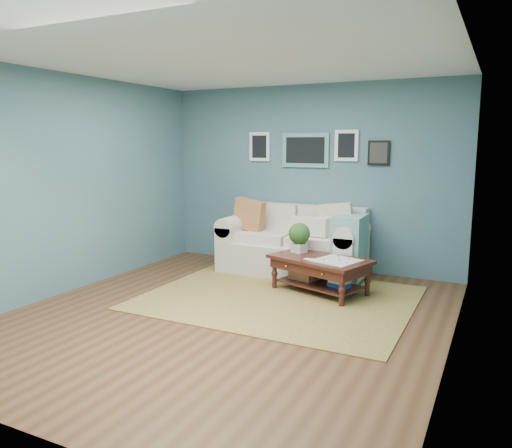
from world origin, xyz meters
The scene contains 4 objects.
room_shell centered at (0.00, 0.06, 1.36)m, with size 5.00×5.02×2.70m.
area_rug centered at (0.24, 0.82, 0.01)m, with size 3.11×2.49×0.01m, color brown.
loveseat centered at (0.03, 2.03, 0.43)m, with size 2.08×0.94×1.07m.
coffee_table centered at (0.55, 1.29, 0.37)m, with size 1.35×1.03×0.84m.
Camera 1 is at (2.58, -4.50, 1.85)m, focal length 35.00 mm.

